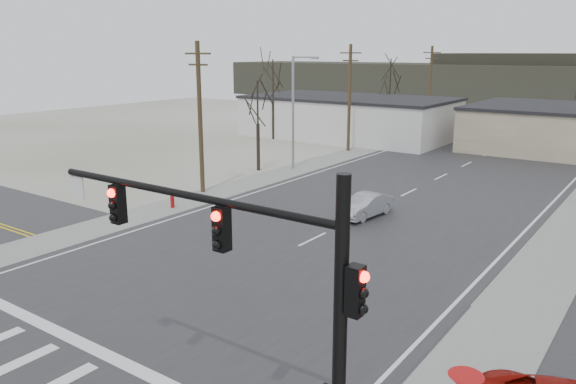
# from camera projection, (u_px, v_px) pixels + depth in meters

# --- Properties ---
(ground) EXTENTS (140.00, 140.00, 0.00)m
(ground) POSITION_uv_depth(u_px,v_px,m) (203.00, 294.00, 22.25)
(ground) COLOR silver
(ground) RESTS_ON ground
(main_road) EXTENTS (18.00, 110.00, 0.05)m
(main_road) POSITION_uv_depth(u_px,v_px,m) (375.00, 209.00, 34.10)
(main_road) COLOR #28282B
(main_road) RESTS_ON ground
(cross_road) EXTENTS (90.00, 10.00, 0.04)m
(cross_road) POSITION_uv_depth(u_px,v_px,m) (203.00, 293.00, 22.24)
(cross_road) COLOR #28282B
(cross_road) RESTS_ON ground
(sidewalk_left) EXTENTS (3.00, 90.00, 0.06)m
(sidewalk_left) POSITION_uv_depth(u_px,v_px,m) (282.00, 173.00, 44.01)
(sidewalk_left) COLOR gray
(sidewalk_left) RESTS_ON ground
(traffic_signal_mast) EXTENTS (8.95, 0.43, 7.20)m
(traffic_signal_mast) POSITION_uv_depth(u_px,v_px,m) (262.00, 280.00, 11.77)
(traffic_signal_mast) COLOR black
(traffic_signal_mast) RESTS_ON ground
(fire_hydrant) EXTENTS (0.24, 0.24, 0.87)m
(fire_hydrant) POSITION_uv_depth(u_px,v_px,m) (172.00, 201.00, 34.19)
(fire_hydrant) COLOR #A50C0C
(fire_hydrant) RESTS_ON ground
(building_left_far) EXTENTS (22.30, 12.30, 4.50)m
(building_left_far) POSITION_uv_depth(u_px,v_px,m) (349.00, 117.00, 62.31)
(building_left_far) COLOR silver
(building_left_far) RESTS_ON ground
(upole_left_b) EXTENTS (2.20, 0.30, 10.00)m
(upole_left_b) POSITION_uv_depth(u_px,v_px,m) (200.00, 116.00, 36.92)
(upole_left_b) COLOR #493922
(upole_left_b) RESTS_ON ground
(upole_left_c) EXTENTS (2.20, 0.30, 10.00)m
(upole_left_c) POSITION_uv_depth(u_px,v_px,m) (349.00, 96.00, 52.73)
(upole_left_c) COLOR #493922
(upole_left_c) RESTS_ON ground
(upole_left_d) EXTENTS (2.20, 0.30, 10.00)m
(upole_left_d) POSITION_uv_depth(u_px,v_px,m) (430.00, 86.00, 68.54)
(upole_left_d) COLOR #493922
(upole_left_d) RESTS_ON ground
(streetlight_main) EXTENTS (2.40, 0.25, 9.00)m
(streetlight_main) POSITION_uv_depth(u_px,v_px,m) (295.00, 106.00, 44.47)
(streetlight_main) COLOR gray
(streetlight_main) RESTS_ON ground
(tree_left_near) EXTENTS (3.30, 3.30, 7.35)m
(tree_left_near) POSITION_uv_depth(u_px,v_px,m) (258.00, 105.00, 44.09)
(tree_left_near) COLOR #2B231A
(tree_left_near) RESTS_ON ground
(tree_left_far) EXTENTS (3.96, 3.96, 8.82)m
(tree_left_far) POSITION_uv_depth(u_px,v_px,m) (390.00, 78.00, 64.94)
(tree_left_far) COLOR #2B231A
(tree_left_far) RESTS_ON ground
(tree_left_mid) EXTENTS (3.96, 3.96, 8.82)m
(tree_left_mid) POSITION_uv_depth(u_px,v_px,m) (273.00, 81.00, 59.96)
(tree_left_mid) COLOR #2B231A
(tree_left_mid) RESTS_ON ground
(hill_left) EXTENTS (70.00, 18.00, 7.00)m
(hill_left) POSITION_uv_depth(u_px,v_px,m) (393.00, 81.00, 113.78)
(hill_left) COLOR #333026
(hill_left) RESTS_ON ground
(sedan_crossing) EXTENTS (1.88, 4.14, 1.32)m
(sedan_crossing) POSITION_uv_depth(u_px,v_px,m) (366.00, 205.00, 32.33)
(sedan_crossing) COLOR gray
(sedan_crossing) RESTS_ON main_road
(car_far_a) EXTENTS (2.43, 4.93, 1.38)m
(car_far_a) POSITION_uv_depth(u_px,v_px,m) (494.00, 145.00, 53.17)
(car_far_a) COLOR black
(car_far_a) RESTS_ON main_road
(car_far_b) EXTENTS (1.93, 3.99, 1.31)m
(car_far_b) POSITION_uv_depth(u_px,v_px,m) (512.00, 118.00, 75.04)
(car_far_b) COLOR black
(car_far_b) RESTS_ON main_road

